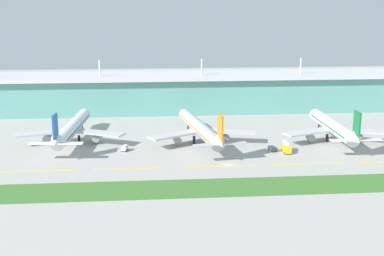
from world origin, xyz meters
The scene contains 13 objects.
ground_plane centered at (0.00, 0.00, 0.00)m, with size 600.00×600.00×0.00m, color #A8A59E.
terminal_building centered at (0.00, 102.63, 10.81)m, with size 288.00×34.00×30.21m.
airliner_near centered at (-63.71, 37.84, 6.45)m, with size 48.66×65.65×18.90m.
airliner_middle centered at (-7.32, 32.57, 6.45)m, with size 48.20×68.58×18.90m.
airliner_far centered at (52.16, 30.28, 6.45)m, with size 48.80×60.67×18.90m.
taxiway_stripe_west centered at (-71.00, -1.63, 0.02)m, with size 28.00×0.70×0.04m, color yellow.
taxiway_stripe_mid_west centered at (-37.00, -1.63, 0.02)m, with size 28.00×0.70×0.04m, color yellow.
taxiway_stripe_centre centered at (-3.00, -1.63, 0.02)m, with size 28.00×0.70×0.04m, color yellow.
taxiway_stripe_mid_east centered at (31.00, -1.63, 0.02)m, with size 28.00×0.70×0.04m, color yellow.
grass_verge centered at (0.00, -24.69, 0.05)m, with size 300.00×18.00×0.10m, color #3D702D.
pushback_tug centered at (21.41, 16.90, 1.10)m, with size 3.34×4.83×1.85m.
fuel_truck centered at (26.60, 14.51, 2.26)m, with size 2.75×7.22×4.95m.
baggage_cart centered at (-40.09, 22.22, 1.26)m, with size 2.85×3.96×2.48m.
Camera 1 is at (-29.92, -186.76, 60.38)m, focal length 48.30 mm.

